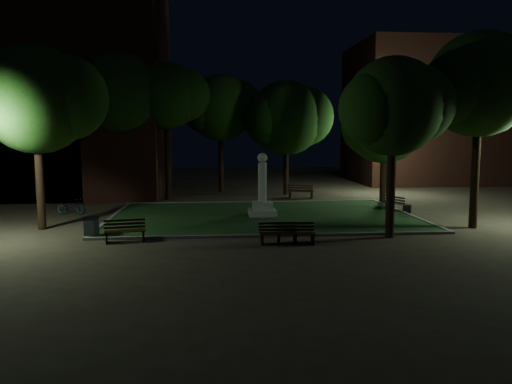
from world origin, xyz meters
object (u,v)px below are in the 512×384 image
bench_near_left (295,234)px  bench_west_near (125,232)px  bench_far_side (301,192)px  trash_bin (91,227)px  monument (262,198)px  bench_near_right (278,234)px  bicycle (71,207)px  bench_right_side (397,204)px

bench_near_left → bench_west_near: bearing=172.9°
bench_far_side → trash_bin: (-10.74, -11.85, 0.01)m
monument → bench_west_near: size_ratio=1.92×
trash_bin → bench_near_right: bearing=-12.7°
bench_near_left → trash_bin: bearing=168.6°
monument → bench_near_right: monument is taller
monument → bench_west_near: (-5.99, -5.52, -0.55)m
bench_west_near → bench_near_right: bearing=-19.1°
bench_near_right → bench_near_left: bearing=-17.0°
monument → bicycle: bearing=170.7°
bench_near_right → bicycle: (-9.99, 7.97, 0.04)m
monument → bench_near_right: bearing=-90.1°
monument → bench_near_left: 6.56m
monument → bicycle: 10.14m
monument → bench_far_side: bearing=65.6°
bench_right_side → monument: bearing=76.1°
bench_near_right → bench_far_side: bench_far_side is taller
bench_near_left → trash_bin: (-8.11, 1.85, 0.05)m
trash_bin → bench_west_near: bearing=-30.0°
bench_west_near → trash_bin: bearing=138.8°
bench_right_side → trash_bin: bench_right_side is taller
bench_near_left → bicycle: 13.39m
bench_near_right → bicycle: 12.78m
bench_near_right → bench_right_side: bearing=42.3°
bench_west_near → bicycle: bench_west_near is taller
bench_right_side → bench_far_side: bench_far_side is taller
monument → bench_right_side: 7.64m
bench_far_side → bicycle: size_ratio=1.10×
monument → bench_near_left: (0.64, -6.51, -0.57)m
bench_near_left → bench_right_side: (6.91, 7.62, 0.02)m
bench_right_side → bench_west_near: bearing=93.8°
bench_near_right → bench_right_side: size_ratio=0.90×
bicycle → bench_west_near: bearing=-136.7°
bench_west_near → bicycle: 8.20m
bench_far_side → bicycle: 14.39m
bench_near_left → bench_west_near: size_ratio=0.91×
bicycle → monument: bearing=-85.3°
trash_bin → bicycle: trash_bin is taller
bench_west_near → bench_near_left: bearing=-19.8°
trash_bin → bicycle: (-2.52, 6.29, -0.02)m
bench_near_right → bench_west_near: size_ratio=0.90×
bench_west_near → trash_bin: (-1.49, 0.86, 0.03)m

